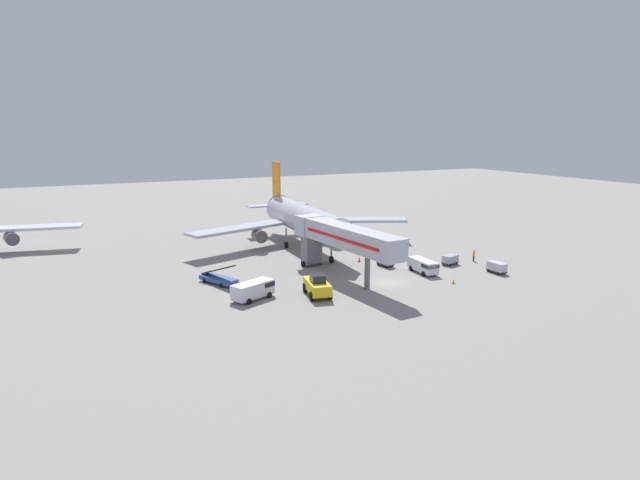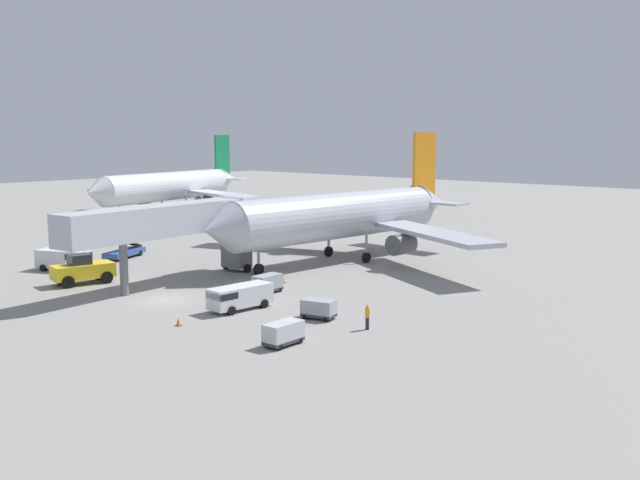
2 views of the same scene
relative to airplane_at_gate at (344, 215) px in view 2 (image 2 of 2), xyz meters
The scene contains 14 objects.
ground_plane 24.69m from the airplane_at_gate, 87.52° to the right, with size 300.00×300.00×0.00m, color gray.
airplane_at_gate is the anchor object (origin of this frame).
jet_bridge 19.51m from the airplane_at_gate, 99.71° to the right, with size 5.15×21.70×7.31m.
pushback_tug 27.17m from the airplane_at_gate, 110.80° to the right, with size 3.45×5.67×2.71m.
belt_loader_truck 24.25m from the airplane_at_gate, 141.57° to the right, with size 4.08×5.91×2.84m.
service_van_outer_right 28.61m from the airplane_at_gate, 126.17° to the right, with size 5.63×4.03×2.05m.
service_van_near_left 24.14m from the airplane_at_gate, 69.98° to the right, with size 2.32×5.26×1.85m.
baggage_cart_mid_right 18.12m from the airplane_at_gate, 71.76° to the right, with size 1.49×2.69×1.56m.
baggage_cart_rear_right 32.19m from the airplane_at_gate, 57.20° to the right, with size 1.40×2.72×1.49m.
baggage_cart_far_right 25.32m from the airplane_at_gate, 54.49° to the right, with size 2.67×1.94×1.40m.
ground_crew_worker_foreground 28.12m from the airplane_at_gate, 46.96° to the right, with size 0.39×0.39×1.78m.
safety_cone_alpha 14.07m from the airplane_at_gate, 74.99° to the right, with size 0.50×0.50×0.77m.
safety_cone_bravo 29.94m from the airplane_at_gate, 73.40° to the right, with size 0.38×0.38×0.59m.
airplane_background 52.39m from the airplane_at_gate, 163.24° to the left, with size 34.88×35.56×13.22m.
Camera 2 is at (47.58, -34.39, 13.30)m, focal length 40.54 mm.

